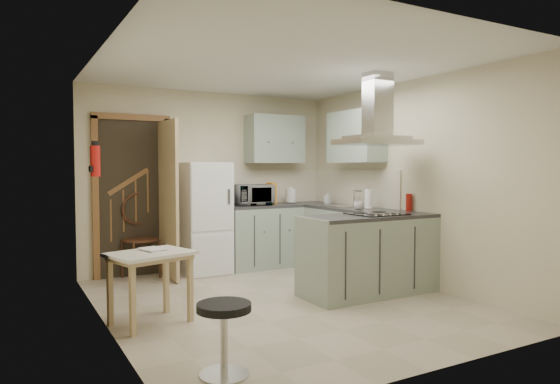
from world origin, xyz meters
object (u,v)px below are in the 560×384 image
drop_leaf_table (151,288)px  bentwood_chair (141,240)px  extractor_hood (377,142)px  microwave (253,195)px  fridge (205,218)px  peninsula (369,254)px  stool (224,339)px

drop_leaf_table → bentwood_chair: bearing=62.9°
extractor_hood → microwave: size_ratio=1.71×
fridge → extractor_hood: (1.32, -1.98, 0.97)m
peninsula → bentwood_chair: bearing=134.6°
stool → peninsula: bearing=28.8°
fridge → microwave: bearing=-2.5°
peninsula → drop_leaf_table: (-2.45, 0.12, -0.12)m
bentwood_chair → microwave: size_ratio=1.90×
fridge → stool: size_ratio=2.95×
fridge → stool: 3.46m
bentwood_chair → microwave: bearing=-17.5°
extractor_hood → peninsula: bearing=180.0°
fridge → drop_leaf_table: bearing=-123.4°
fridge → microwave: fridge is taller
fridge → microwave: size_ratio=2.86×
stool → extractor_hood: bearing=27.8°
extractor_hood → microwave: extractor_hood is taller
fridge → bentwood_chair: 0.88m
stool → bentwood_chair: bearing=85.9°
extractor_hood → bentwood_chair: 3.25m
bentwood_chair → stool: 3.38m
extractor_hood → stool: size_ratio=1.77×
microwave → drop_leaf_table: bearing=-134.5°
drop_leaf_table → extractor_hood: bearing=-18.6°
fridge → extractor_hood: bearing=-56.2°
peninsula → microwave: 2.10m
extractor_hood → stool: (-2.41, -1.27, -1.47)m
drop_leaf_table → bentwood_chair: 2.02m
fridge → microwave: 0.77m
fridge → peninsula: 2.35m
extractor_hood → microwave: bearing=107.4°
peninsula → bentwood_chair: (-2.07, 2.09, 0.05)m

